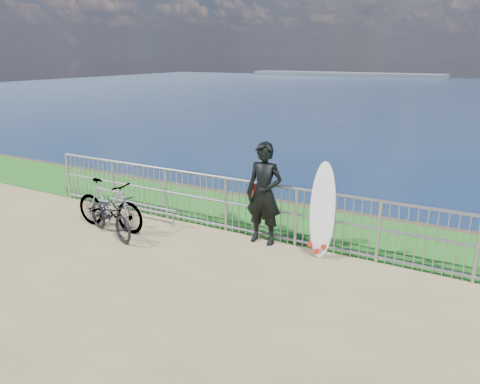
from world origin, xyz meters
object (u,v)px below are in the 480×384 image
Objects in this scene: bicycle_near at (110,215)px; surfboard at (322,213)px; bicycle_far at (109,205)px; surfer at (264,194)px.

surfboard is at bearing -54.21° from bicycle_near.
bicycle_far is (-0.25, 0.24, 0.09)m from bicycle_near.
bicycle_far is (-4.14, -0.91, -0.26)m from surfboard.
bicycle_near is at bearing -158.67° from surfer.
bicycle_near is (-2.75, -1.17, -0.53)m from surfer.
surfer is 1.15m from surfboard.
bicycle_near is at bearing -134.12° from bicycle_far.
bicycle_near is 0.36m from bicycle_far.
surfer is at bearing -47.77° from bicycle_near.
bicycle_far is at bearing 65.41° from bicycle_near.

